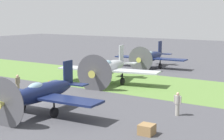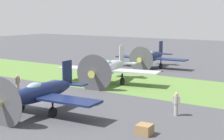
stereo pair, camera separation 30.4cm
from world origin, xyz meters
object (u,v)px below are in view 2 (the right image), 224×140
Objects in this scene: airplane_trail at (152,57)px; supply_crate at (145,130)px; runway_marker_cone at (49,82)px; airplane_lead at (39,93)px; airplane_wingman at (109,68)px; ground_crew_chief at (18,83)px; fuel_drum at (44,87)px; ground_crew_mechanic at (176,103)px.

airplane_trail reaches higher than supply_crate.
airplane_lead is at bearing 130.63° from runway_marker_cone.
airplane_wingman is at bearing -84.63° from airplane_lead.
ground_crew_chief is 2.52m from fuel_drum.
fuel_drum is at bearing -21.24° from supply_crate.
ground_crew_chief is 1.92× the size of supply_crate.
airplane_trail is 23.35m from ground_crew_mechanic.
airplane_trail reaches higher than ground_crew_mechanic.
airplane_trail is at bearing -47.27° from ground_crew_mechanic.
airplane_lead reaches higher than fuel_drum.
fuel_drum is at bearing 127.37° from runway_marker_cone.
fuel_drum reaches higher than supply_crate.
ground_crew_chief reaches higher than runway_marker_cone.
ground_crew_chief is at bearing 15.49° from ground_crew_mechanic.
airplane_trail is at bearing -63.33° from supply_crate.
airplane_trail is at bearing -86.39° from airplane_lead.
ground_crew_chief is at bearing 76.88° from airplane_trail.
fuel_drum is at bearing 81.03° from airplane_trail.
fuel_drum is 3.61m from runway_marker_cone.
airplane_lead is 11.65× the size of supply_crate.
supply_crate is (-12.39, 24.67, -1.21)m from airplane_trail.
airplane_trail is 23.43× the size of runway_marker_cone.
airplane_lead is 7.82m from ground_crew_chief.
ground_crew_chief is 15.59m from ground_crew_mechanic.
fuel_drum is 2.05× the size of runway_marker_cone.
airplane_lead is at bearing 88.15° from airplane_wingman.
fuel_drum is at bearing -52.43° from airplane_lead.
supply_crate is (-15.59, 3.59, -0.59)m from ground_crew_chief.
airplane_wingman is 25.55× the size of runway_marker_cone.
airplane_wingman reaches higher than airplane_lead.
ground_crew_mechanic is at bearing 86.39° from ground_crew_chief.
ground_crew_chief is 1.00× the size of ground_crew_mechanic.
airplane_lead is at bearing 41.00° from ground_crew_mechanic.
ground_crew_chief and ground_crew_mechanic have the same top height.
ground_crew_chief is 4.76m from runway_marker_cone.
supply_crate is at bearing 176.89° from airplane_lead.
airplane_trail is at bearing -102.70° from runway_marker_cone.
ground_crew_chief is at bearing 49.87° from airplane_wingman.
fuel_drum is at bearing 128.76° from ground_crew_chief.
airplane_wingman is at bearing -113.42° from fuel_drum.
airplane_lead is at bearing 1.49° from supply_crate.
runway_marker_cone is (5.11, 3.89, -1.45)m from airplane_wingman.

